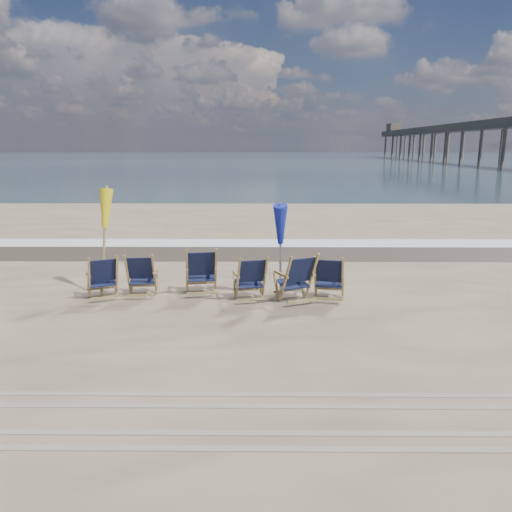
{
  "coord_description": "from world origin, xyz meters",
  "views": [
    {
      "loc": [
        0.09,
        -8.2,
        3.2
      ],
      "look_at": [
        0.0,
        2.2,
        0.9
      ],
      "focal_mm": 35.0,
      "sensor_mm": 36.0,
      "label": 1
    }
  ],
  "objects_px": {
    "beach_chair_0": "(117,276)",
    "umbrella_yellow": "(102,214)",
    "beach_chair_2": "(216,271)",
    "beach_chair_4": "(312,277)",
    "fishing_pier": "(498,136)",
    "beach_chair_1": "(154,275)",
    "umbrella_blue": "(281,226)",
    "beach_chair_3": "(265,278)",
    "beach_chair_5": "(343,279)"
  },
  "relations": [
    {
      "from": "beach_chair_5",
      "to": "umbrella_yellow",
      "type": "xyz_separation_m",
      "value": [
        -5.09,
        0.59,
        1.28
      ]
    },
    {
      "from": "umbrella_yellow",
      "to": "beach_chair_1",
      "type": "bearing_deg",
      "value": -14.23
    },
    {
      "from": "fishing_pier",
      "to": "beach_chair_0",
      "type": "bearing_deg",
      "value": -119.63
    },
    {
      "from": "beach_chair_1",
      "to": "beach_chair_5",
      "type": "distance_m",
      "value": 3.98
    },
    {
      "from": "beach_chair_4",
      "to": "beach_chair_5",
      "type": "bearing_deg",
      "value": 153.05
    },
    {
      "from": "beach_chair_4",
      "to": "fishing_pier",
      "type": "height_order",
      "value": "fishing_pier"
    },
    {
      "from": "fishing_pier",
      "to": "beach_chair_1",
      "type": "bearing_deg",
      "value": -119.18
    },
    {
      "from": "fishing_pier",
      "to": "umbrella_yellow",
      "type": "bearing_deg",
      "value": -119.96
    },
    {
      "from": "beach_chair_1",
      "to": "umbrella_blue",
      "type": "height_order",
      "value": "umbrella_blue"
    },
    {
      "from": "beach_chair_2",
      "to": "beach_chair_3",
      "type": "height_order",
      "value": "beach_chair_2"
    },
    {
      "from": "beach_chair_1",
      "to": "beach_chair_4",
      "type": "distance_m",
      "value": 3.35
    },
    {
      "from": "beach_chair_1",
      "to": "beach_chair_4",
      "type": "xyz_separation_m",
      "value": [
        3.34,
        -0.27,
        0.04
      ]
    },
    {
      "from": "beach_chair_0",
      "to": "umbrella_yellow",
      "type": "xyz_separation_m",
      "value": [
        -0.35,
        0.35,
        1.29
      ]
    },
    {
      "from": "beach_chair_1",
      "to": "beach_chair_2",
      "type": "relative_size",
      "value": 0.92
    },
    {
      "from": "beach_chair_0",
      "to": "beach_chair_3",
      "type": "relative_size",
      "value": 0.98
    },
    {
      "from": "beach_chair_0",
      "to": "umbrella_yellow",
      "type": "height_order",
      "value": "umbrella_yellow"
    },
    {
      "from": "beach_chair_1",
      "to": "umbrella_yellow",
      "type": "distance_m",
      "value": 1.73
    },
    {
      "from": "beach_chair_2",
      "to": "beach_chair_4",
      "type": "distance_m",
      "value": 2.09
    },
    {
      "from": "beach_chair_3",
      "to": "beach_chair_5",
      "type": "xyz_separation_m",
      "value": [
        1.6,
        -0.08,
        -0.0
      ]
    },
    {
      "from": "beach_chair_1",
      "to": "umbrella_blue",
      "type": "xyz_separation_m",
      "value": [
        2.69,
        0.11,
        1.05
      ]
    },
    {
      "from": "beach_chair_5",
      "to": "umbrella_blue",
      "type": "distance_m",
      "value": 1.7
    },
    {
      "from": "umbrella_blue",
      "to": "beach_chair_3",
      "type": "bearing_deg",
      "value": -135.09
    },
    {
      "from": "umbrella_yellow",
      "to": "fishing_pier",
      "type": "bearing_deg",
      "value": 60.04
    },
    {
      "from": "beach_chair_1",
      "to": "beach_chair_3",
      "type": "distance_m",
      "value": 2.37
    },
    {
      "from": "beach_chair_3",
      "to": "umbrella_yellow",
      "type": "xyz_separation_m",
      "value": [
        -3.49,
        0.51,
        1.27
      ]
    },
    {
      "from": "beach_chair_2",
      "to": "beach_chair_4",
      "type": "xyz_separation_m",
      "value": [
        2.04,
        -0.46,
        -0.0
      ]
    },
    {
      "from": "umbrella_blue",
      "to": "beach_chair_4",
      "type": "bearing_deg",
      "value": -30.31
    },
    {
      "from": "beach_chair_3",
      "to": "beach_chair_2",
      "type": "bearing_deg",
      "value": -34.66
    },
    {
      "from": "beach_chair_1",
      "to": "beach_chair_4",
      "type": "bearing_deg",
      "value": 171.59
    },
    {
      "from": "beach_chair_0",
      "to": "beach_chair_2",
      "type": "relative_size",
      "value": 0.9
    },
    {
      "from": "beach_chair_2",
      "to": "beach_chair_3",
      "type": "distance_m",
      "value": 1.14
    },
    {
      "from": "beach_chair_1",
      "to": "umbrella_yellow",
      "type": "xyz_separation_m",
      "value": [
        -1.13,
        0.29,
        1.28
      ]
    },
    {
      "from": "beach_chair_2",
      "to": "beach_chair_5",
      "type": "relative_size",
      "value": 1.08
    },
    {
      "from": "beach_chair_0",
      "to": "fishing_pier",
      "type": "distance_m",
      "value": 82.94
    },
    {
      "from": "umbrella_yellow",
      "to": "umbrella_blue",
      "type": "height_order",
      "value": "umbrella_yellow"
    },
    {
      "from": "beach_chair_0",
      "to": "umbrella_blue",
      "type": "distance_m",
      "value": 3.63
    },
    {
      "from": "umbrella_yellow",
      "to": "beach_chair_5",
      "type": "bearing_deg",
      "value": -6.63
    },
    {
      "from": "beach_chair_2",
      "to": "beach_chair_0",
      "type": "bearing_deg",
      "value": -3.02
    },
    {
      "from": "beach_chair_3",
      "to": "beach_chair_5",
      "type": "distance_m",
      "value": 1.61
    },
    {
      "from": "umbrella_yellow",
      "to": "beach_chair_3",
      "type": "bearing_deg",
      "value": -8.31
    },
    {
      "from": "beach_chair_2",
      "to": "fishing_pier",
      "type": "height_order",
      "value": "fishing_pier"
    },
    {
      "from": "beach_chair_2",
      "to": "beach_chair_3",
      "type": "xyz_separation_m",
      "value": [
        1.06,
        -0.41,
        -0.04
      ]
    },
    {
      "from": "beach_chair_3",
      "to": "fishing_pier",
      "type": "xyz_separation_m",
      "value": [
        37.81,
        72.16,
        4.14
      ]
    },
    {
      "from": "beach_chair_1",
      "to": "beach_chair_4",
      "type": "relative_size",
      "value": 0.92
    },
    {
      "from": "beach_chair_2",
      "to": "beach_chair_5",
      "type": "height_order",
      "value": "beach_chair_2"
    },
    {
      "from": "beach_chair_2",
      "to": "beach_chair_5",
      "type": "xyz_separation_m",
      "value": [
        2.67,
        -0.49,
        -0.04
      ]
    },
    {
      "from": "beach_chair_2",
      "to": "umbrella_blue",
      "type": "height_order",
      "value": "umbrella_blue"
    },
    {
      "from": "beach_chair_5",
      "to": "fishing_pier",
      "type": "distance_m",
      "value": 80.91
    },
    {
      "from": "beach_chair_0",
      "to": "beach_chair_5",
      "type": "xyz_separation_m",
      "value": [
        4.75,
        -0.24,
        0.01
      ]
    },
    {
      "from": "umbrella_yellow",
      "to": "umbrella_blue",
      "type": "xyz_separation_m",
      "value": [
        3.82,
        -0.18,
        -0.23
      ]
    }
  ]
}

